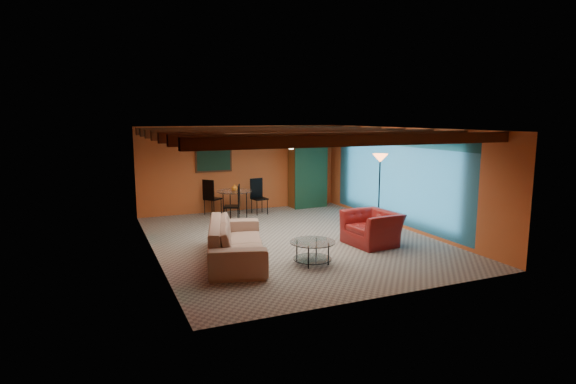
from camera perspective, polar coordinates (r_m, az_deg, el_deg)
name	(u,v)px	position (r m, az deg, el deg)	size (l,w,h in m)	color
room	(289,143)	(11.22, 0.18, 6.05)	(6.52, 8.01, 2.71)	gray
sofa	(237,240)	(9.88, -6.31, -5.91)	(2.82, 1.10, 0.82)	#93705F
armchair	(372,228)	(11.15, 10.24, -4.38)	(1.20, 1.05, 0.78)	maroon
coffee_table	(312,252)	(9.60, 3.01, -7.39)	(0.93, 0.93, 0.48)	silver
dining_table	(235,199)	(14.01, -6.54, -0.83)	(2.13, 2.13, 1.11)	silver
armoire	(307,176)	(15.51, 2.39, 1.95)	(1.17, 0.57, 2.05)	brown
floor_lamp	(379,191)	(12.70, 11.10, 0.11)	(0.41, 0.41, 2.02)	black
ceiling_fan	(291,143)	(11.12, 0.41, 6.01)	(1.50, 1.50, 0.44)	#472614
painting	(214,160)	(14.63, -9.09, 3.88)	(1.05, 0.03, 0.65)	black
potted_plant	(308,138)	(15.40, 2.42, 6.59)	(0.41, 0.36, 0.46)	#26661E
vase	(234,177)	(13.91, -6.59, 1.82)	(0.19, 0.19, 0.20)	orange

